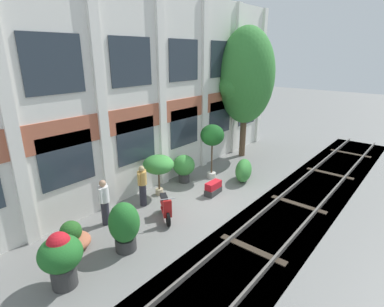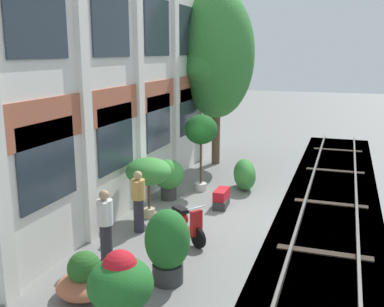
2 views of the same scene
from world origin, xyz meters
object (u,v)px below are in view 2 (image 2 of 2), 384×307
resident_watching_tracks (138,200)px  topiary_hedge (245,174)px  broadleaf_tree (217,57)px  potted_plant_glazed_jar (169,176)px  scooter_second_parked (185,223)px  potted_plant_wide_bowl (85,279)px  potted_plant_square_trough (221,199)px  potted_plant_ribbed_drum (167,244)px  potted_plant_low_pan (201,132)px  potted_plant_terracotta_small (148,172)px  resident_by_doorway (105,223)px  potted_plant_stone_basin (121,288)px

resident_watching_tracks → topiary_hedge: resident_watching_tracks is taller
broadleaf_tree → potted_plant_glazed_jar: broadleaf_tree is taller
scooter_second_parked → potted_plant_wide_bowl: bearing=-72.2°
potted_plant_square_trough → potted_plant_ribbed_drum: bearing=-177.9°
potted_plant_low_pan → scooter_second_parked: (-3.91, -0.88, -1.51)m
potted_plant_terracotta_small → scooter_second_parked: (-1.15, -1.47, -0.84)m
resident_by_doorway → scooter_second_parked: bearing=19.1°
potted_plant_terracotta_small → resident_by_doorway: bearing=-175.7°
topiary_hedge → potted_plant_wide_bowl: bearing=169.7°
potted_plant_low_pan → scooter_second_parked: bearing=-167.3°
potted_plant_stone_basin → potted_plant_glazed_jar: 6.86m
potted_plant_stone_basin → scooter_second_parked: (3.86, 0.33, -0.42)m
scooter_second_parked → potted_plant_stone_basin: bearing=-50.1°
potted_plant_wide_bowl → topiary_hedge: topiary_hedge is taller
broadleaf_tree → resident_by_doorway: broadleaf_tree is taller
potted_plant_glazed_jar → resident_watching_tracks: size_ratio=0.79×
scooter_second_parked → broadleaf_tree: bearing=135.7°
potted_plant_wide_bowl → resident_by_doorway: resident_by_doorway is taller
potted_plant_stone_basin → topiary_hedge: potted_plant_stone_basin is taller
potted_plant_glazed_jar → resident_by_doorway: size_ratio=0.78×
potted_plant_stone_basin → potted_plant_low_pan: bearing=8.8°
scooter_second_parked → resident_watching_tracks: bearing=-150.9°
potted_plant_glazed_jar → topiary_hedge: 2.67m
potted_plant_square_trough → resident_watching_tracks: (-2.44, 1.48, 0.59)m
potted_plant_square_trough → potted_plant_stone_basin: bearing=-178.7°
potted_plant_terracotta_small → potted_plant_low_pan: bearing=-12.1°
potted_plant_low_pan → potted_plant_stone_basin: bearing=-171.2°
potted_plant_wide_bowl → potted_plant_terracotta_small: 4.25m
potted_plant_square_trough → potted_plant_glazed_jar: size_ratio=0.68×
resident_watching_tracks → topiary_hedge: (4.38, -1.73, -0.35)m
potted_plant_low_pan → topiary_hedge: potted_plant_low_pan is taller
potted_plant_terracotta_small → potted_plant_square_trough: bearing=-49.3°
potted_plant_terracotta_small → resident_watching_tracks: size_ratio=1.05×
potted_plant_terracotta_small → topiary_hedge: (3.37, -1.91, -0.78)m
potted_plant_stone_basin → potted_plant_glazed_jar: (6.60, 1.86, -0.13)m
broadleaf_tree → potted_plant_low_pan: bearing=-171.5°
potted_plant_low_pan → potted_plant_ribbed_drum: bearing=-168.2°
potted_plant_terracotta_small → potted_plant_square_trough: 2.41m
resident_by_doorway → topiary_hedge: 6.30m
potted_plant_wide_bowl → resident_by_doorway: size_ratio=0.67×
potted_plant_wide_bowl → potted_plant_stone_basin: potted_plant_stone_basin is taller
potted_plant_stone_basin → potted_plant_square_trough: potted_plant_stone_basin is taller
broadleaf_tree → potted_plant_stone_basin: bearing=-171.3°
potted_plant_stone_basin → potted_plant_glazed_jar: size_ratio=1.20×
broadleaf_tree → potted_plant_wide_bowl: (-10.48, -0.50, -3.89)m
broadleaf_tree → resident_watching_tracks: broadleaf_tree is taller
potted_plant_glazed_jar → topiary_hedge: (1.78, -1.97, -0.23)m
potted_plant_terracotta_small → topiary_hedge: bearing=-29.5°
potted_plant_wide_bowl → resident_by_doorway: bearing=13.8°
potted_plant_wide_bowl → topiary_hedge: bearing=-10.3°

